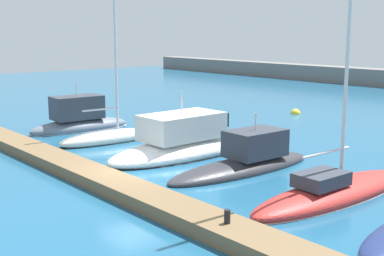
% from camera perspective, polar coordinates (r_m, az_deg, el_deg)
% --- Properties ---
extents(ground_plane, '(120.00, 120.00, 0.00)m').
position_cam_1_polar(ground_plane, '(22.94, -6.48, -5.71)').
color(ground_plane, '#1E567A').
extents(dock_pier, '(28.63, 1.63, 0.51)m').
position_cam_1_polar(dock_pier, '(22.14, -9.54, -5.70)').
color(dock_pier, brown).
rests_on(dock_pier, ground_plane).
extents(motorboat_slate_nearest, '(2.55, 6.96, 3.63)m').
position_cam_1_polar(motorboat_slate_nearest, '(34.80, -12.20, 0.81)').
color(motorboat_slate_nearest, slate).
rests_on(motorboat_slate_nearest, ground_plane).
extents(sailboat_ivory_second, '(1.99, 6.28, 11.92)m').
position_cam_1_polar(sailboat_ivory_second, '(30.76, -9.09, -0.90)').
color(sailboat_ivory_second, silver).
rests_on(sailboat_ivory_second, ground_plane).
extents(motorboat_white_third, '(3.48, 9.87, 3.79)m').
position_cam_1_polar(motorboat_white_third, '(27.44, -0.61, -1.75)').
color(motorboat_white_third, white).
rests_on(motorboat_white_third, ground_plane).
extents(motorboat_charcoal_fourth, '(2.54, 8.59, 3.09)m').
position_cam_1_polar(motorboat_charcoal_fourth, '(24.50, 5.93, -3.70)').
color(motorboat_charcoal_fourth, '#2D2D33').
rests_on(motorboat_charcoal_fourth, ground_plane).
extents(sailboat_red_fifth, '(2.49, 9.30, 17.74)m').
position_cam_1_polar(sailboat_red_fifth, '(21.17, 15.32, -6.53)').
color(sailboat_red_fifth, '#B72D28').
rests_on(sailboat_red_fifth, ground_plane).
extents(mooring_buoy_yellow, '(0.78, 0.78, 0.78)m').
position_cam_1_polar(mooring_buoy_yellow, '(41.65, 11.27, 1.54)').
color(mooring_buoy_yellow, yellow).
rests_on(mooring_buoy_yellow, ground_plane).
extents(dock_bollard, '(0.20, 0.20, 0.44)m').
position_cam_1_polar(dock_bollard, '(16.44, 3.88, -9.66)').
color(dock_bollard, black).
rests_on(dock_bollard, dock_pier).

